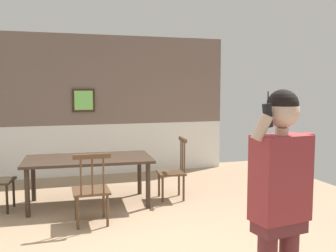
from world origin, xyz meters
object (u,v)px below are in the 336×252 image
dining_table (88,163)px  person_figure (281,195)px  chair_near_window (91,189)px  chair_at_table_head (173,170)px

dining_table → person_figure: (1.00, -3.59, 0.39)m
dining_table → chair_near_window: (-0.05, -0.88, -0.19)m
chair_at_table_head → person_figure: size_ratio=0.56×
person_figure → chair_at_table_head: bearing=-104.3°
chair_at_table_head → chair_near_window: bearing=126.0°
person_figure → chair_near_window: bearing=-77.5°
dining_table → chair_at_table_head: chair_at_table_head is taller
person_figure → dining_table: bearing=-83.3°
dining_table → chair_at_table_head: size_ratio=1.97×
chair_near_window → chair_at_table_head: chair_at_table_head is taller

